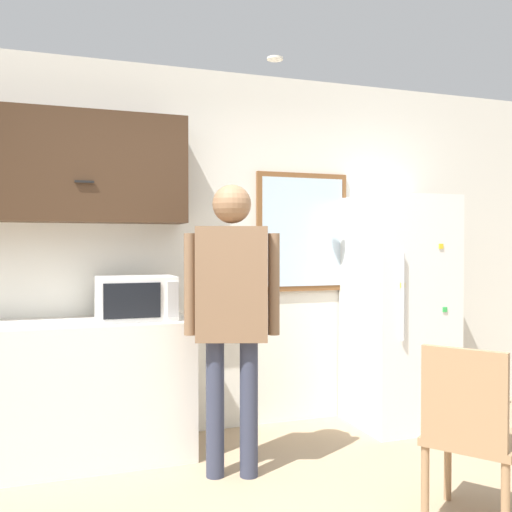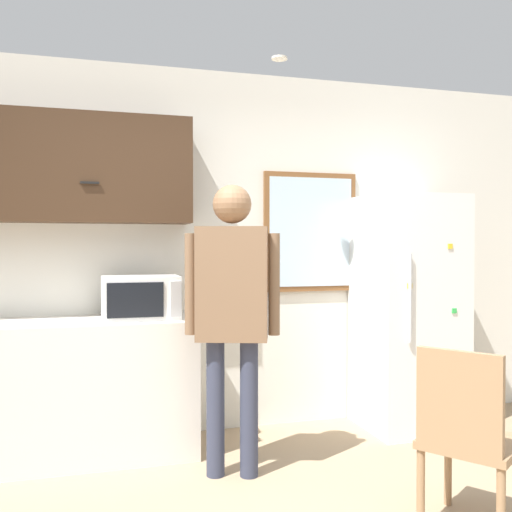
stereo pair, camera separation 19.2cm
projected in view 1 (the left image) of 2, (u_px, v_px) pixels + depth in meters
name	position (u px, v px, depth m)	size (l,w,h in m)	color
back_wall	(193.00, 251.00, 4.25)	(6.00, 0.06, 2.70)	silver
counter	(25.00, 395.00, 3.58)	(2.09, 0.60, 0.90)	silver
upper_cabinets	(24.00, 165.00, 3.68)	(2.09, 0.34, 0.73)	#3D2819
microwave	(136.00, 298.00, 3.77)	(0.51, 0.39, 0.29)	white
person	(232.00, 298.00, 3.42)	(0.55, 0.34, 1.76)	#33384C
refrigerator	(398.00, 311.00, 4.42)	(0.69, 0.69, 1.77)	white
chair	(470.00, 428.00, 2.79)	(0.60, 0.60, 0.91)	#997551
window	(302.00, 232.00, 4.49)	(0.76, 0.05, 0.93)	brown
ceiling_light	(275.00, 59.00, 3.92)	(0.11, 0.11, 0.01)	white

